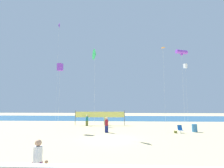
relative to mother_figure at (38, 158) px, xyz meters
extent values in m
plane|color=#D1BC89|center=(2.49, 9.70, -0.91)|extent=(120.00, 120.00, 0.00)
cube|color=#28608C|center=(2.49, 39.16, -0.91)|extent=(120.00, 20.00, 0.01)
cylinder|color=white|center=(0.00, 0.00, 0.19)|extent=(0.39, 0.39, 0.64)
sphere|color=tan|center=(0.00, 0.00, 0.65)|extent=(0.29, 0.29, 0.29)
cylinder|color=gold|center=(0.38, 0.03, -0.37)|extent=(0.19, 0.19, 0.32)
sphere|color=#997051|center=(0.38, 0.03, -0.14)|extent=(0.14, 0.14, 0.14)
cube|color=navy|center=(1.76, 13.88, -0.50)|extent=(0.39, 0.23, 0.82)
cylinder|color=maroon|center=(1.76, 13.88, 0.24)|extent=(0.41, 0.41, 0.68)
sphere|color=beige|center=(1.76, 13.88, 0.73)|extent=(0.30, 0.30, 0.30)
cube|color=#99B28C|center=(0.77, 22.53, -0.50)|extent=(0.39, 0.24, 0.82)
cylinder|color=#99B28C|center=(0.77, 22.53, 0.25)|extent=(0.41, 0.41, 0.68)
sphere|color=#997051|center=(0.77, 22.53, 0.74)|extent=(0.30, 0.30, 0.30)
cube|color=olive|center=(-1.98, 20.93, -0.52)|extent=(0.37, 0.22, 0.77)
cylinder|color=#19727A|center=(-1.98, 20.93, 0.18)|extent=(0.39, 0.39, 0.64)
sphere|color=beige|center=(-1.98, 20.93, 0.64)|extent=(0.29, 0.29, 0.29)
cube|color=#1959B2|center=(10.43, 14.05, -0.59)|extent=(0.52, 0.48, 0.03)
cube|color=#1959B2|center=(10.43, 14.34, -0.31)|extent=(0.52, 0.23, 0.57)
cylinder|color=silver|center=(10.43, 13.91, -0.75)|extent=(0.03, 0.03, 0.32)
cylinder|color=silver|center=(10.43, 14.20, -0.75)|extent=(0.03, 0.03, 0.32)
cylinder|color=teal|center=(12.36, 14.92, -0.44)|extent=(0.63, 0.63, 0.94)
cylinder|color=#4C4C51|center=(-4.00, 21.42, 0.29)|extent=(0.08, 0.08, 2.40)
cylinder|color=#4C4C51|center=(3.98, 21.86, 0.29)|extent=(0.08, 0.08, 2.40)
cube|color=#EAE566|center=(-0.01, 21.64, 0.82)|extent=(7.98, 0.46, 0.90)
cube|color=olive|center=(9.78, 13.84, -0.78)|extent=(0.33, 0.17, 0.27)
cylinder|color=silver|center=(-4.75, 15.64, 3.27)|extent=(0.01, 0.01, 8.35)
cube|color=purple|center=(-4.75, 15.64, 7.44)|extent=(0.75, 0.75, 0.98)
cylinder|color=silver|center=(-9.78, 28.11, 9.20)|extent=(0.01, 0.01, 20.22)
cone|color=purple|center=(-9.78, 28.11, 19.31)|extent=(0.74, 1.20, 1.18)
cylinder|color=silver|center=(15.64, 26.38, 4.41)|extent=(0.01, 0.01, 10.64)
cube|color=white|center=(15.64, 26.38, 9.73)|extent=(0.69, 0.69, 0.83)
cylinder|color=silver|center=(0.56, 12.09, 3.59)|extent=(0.01, 0.01, 9.00)
cone|color=green|center=(0.56, 12.09, 8.08)|extent=(0.78, 1.27, 1.26)
cylinder|color=silver|center=(12.18, 17.70, 4.49)|extent=(0.01, 0.01, 10.80)
cylinder|color=purple|center=(12.18, 17.70, 9.89)|extent=(1.81, 1.11, 0.57)
sphere|color=purple|center=(12.18, 17.70, 9.51)|extent=(0.34, 0.34, 0.34)
cylinder|color=silver|center=(8.83, 14.55, 4.31)|extent=(0.01, 0.01, 10.43)
pyramid|color=orange|center=(8.82, 14.54, 9.58)|extent=(0.74, 0.74, 0.24)
camera|label=1|loc=(3.65, -7.86, 2.25)|focal=28.89mm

